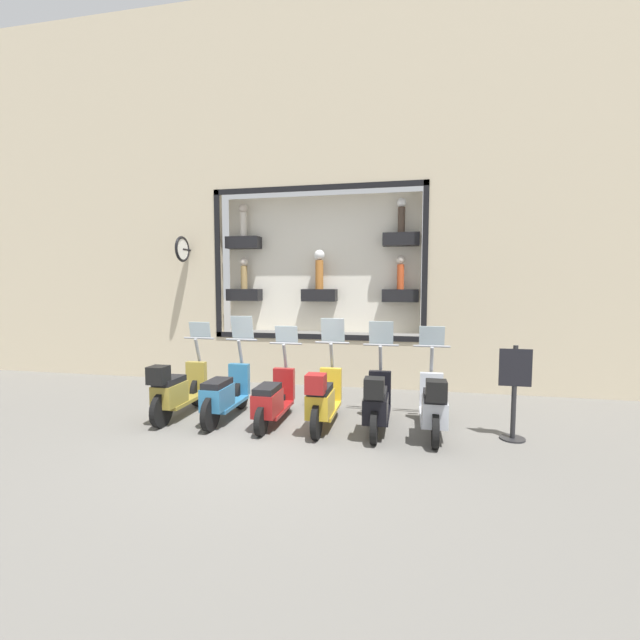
{
  "coord_description": "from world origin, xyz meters",
  "views": [
    {
      "loc": [
        -5.96,
        -2.03,
        2.29
      ],
      "look_at": [
        2.08,
        -0.36,
        1.61
      ],
      "focal_mm": 24.0,
      "sensor_mm": 36.0,
      "label": 1
    }
  ],
  "objects_px": {
    "scooter_silver_0": "(434,406)",
    "shop_sign_post": "(514,390)",
    "scooter_olive_5": "(177,390)",
    "scooter_red_3": "(273,399)",
    "scooter_black_1": "(377,402)",
    "scooter_teal_4": "(225,394)",
    "scooter_yellow_2": "(323,399)"
  },
  "relations": [
    {
      "from": "scooter_yellow_2",
      "to": "scooter_red_3",
      "type": "distance_m",
      "value": 0.86
    },
    {
      "from": "scooter_red_3",
      "to": "scooter_teal_4",
      "type": "distance_m",
      "value": 0.85
    },
    {
      "from": "scooter_black_1",
      "to": "scooter_silver_0",
      "type": "bearing_deg",
      "value": -90.05
    },
    {
      "from": "scooter_red_3",
      "to": "scooter_olive_5",
      "type": "xyz_separation_m",
      "value": [
        -0.05,
        1.7,
        0.08
      ]
    },
    {
      "from": "shop_sign_post",
      "to": "scooter_silver_0",
      "type": "bearing_deg",
      "value": 94.21
    },
    {
      "from": "scooter_teal_4",
      "to": "shop_sign_post",
      "type": "xyz_separation_m",
      "value": [
        0.02,
        -4.56,
        0.29
      ]
    },
    {
      "from": "scooter_black_1",
      "to": "scooter_teal_4",
      "type": "distance_m",
      "value": 2.56
    },
    {
      "from": "scooter_silver_0",
      "to": "scooter_teal_4",
      "type": "relative_size",
      "value": 0.99
    },
    {
      "from": "scooter_red_3",
      "to": "scooter_yellow_2",
      "type": "bearing_deg",
      "value": -93.29
    },
    {
      "from": "scooter_olive_5",
      "to": "shop_sign_post",
      "type": "bearing_deg",
      "value": -89.2
    },
    {
      "from": "scooter_silver_0",
      "to": "scooter_teal_4",
      "type": "bearing_deg",
      "value": 88.85
    },
    {
      "from": "scooter_silver_0",
      "to": "scooter_red_3",
      "type": "xyz_separation_m",
      "value": [
        0.06,
        2.56,
        -0.06
      ]
    },
    {
      "from": "scooter_teal_4",
      "to": "scooter_olive_5",
      "type": "distance_m",
      "value": 0.85
    },
    {
      "from": "scooter_silver_0",
      "to": "scooter_red_3",
      "type": "relative_size",
      "value": 1.01
    },
    {
      "from": "scooter_red_3",
      "to": "scooter_silver_0",
      "type": "bearing_deg",
      "value": -91.26
    },
    {
      "from": "scooter_silver_0",
      "to": "scooter_yellow_2",
      "type": "height_order",
      "value": "scooter_yellow_2"
    },
    {
      "from": "scooter_silver_0",
      "to": "scooter_olive_5",
      "type": "bearing_deg",
      "value": 89.88
    },
    {
      "from": "scooter_silver_0",
      "to": "scooter_yellow_2",
      "type": "bearing_deg",
      "value": 89.76
    },
    {
      "from": "shop_sign_post",
      "to": "scooter_red_3",
      "type": "bearing_deg",
      "value": 90.44
    },
    {
      "from": "scooter_olive_5",
      "to": "scooter_yellow_2",
      "type": "bearing_deg",
      "value": -90.04
    },
    {
      "from": "scooter_black_1",
      "to": "shop_sign_post",
      "type": "xyz_separation_m",
      "value": [
        0.08,
        -2.0,
        0.27
      ]
    },
    {
      "from": "scooter_red_3",
      "to": "scooter_teal_4",
      "type": "height_order",
      "value": "scooter_teal_4"
    },
    {
      "from": "scooter_black_1",
      "to": "scooter_olive_5",
      "type": "height_order",
      "value": "scooter_black_1"
    },
    {
      "from": "scooter_silver_0",
      "to": "shop_sign_post",
      "type": "height_order",
      "value": "scooter_silver_0"
    },
    {
      "from": "scooter_silver_0",
      "to": "scooter_olive_5",
      "type": "xyz_separation_m",
      "value": [
        0.01,
        4.26,
        0.02
      ]
    },
    {
      "from": "scooter_silver_0",
      "to": "scooter_red_3",
      "type": "height_order",
      "value": "scooter_silver_0"
    },
    {
      "from": "scooter_yellow_2",
      "to": "scooter_olive_5",
      "type": "relative_size",
      "value": 1.0
    },
    {
      "from": "scooter_olive_5",
      "to": "shop_sign_post",
      "type": "height_order",
      "value": "scooter_olive_5"
    },
    {
      "from": "scooter_red_3",
      "to": "scooter_teal_4",
      "type": "bearing_deg",
      "value": 89.16
    },
    {
      "from": "scooter_yellow_2",
      "to": "scooter_teal_4",
      "type": "bearing_deg",
      "value": 87.93
    },
    {
      "from": "scooter_teal_4",
      "to": "scooter_olive_5",
      "type": "relative_size",
      "value": 1.0
    },
    {
      "from": "scooter_yellow_2",
      "to": "scooter_black_1",
      "type": "bearing_deg",
      "value": -90.42
    }
  ]
}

